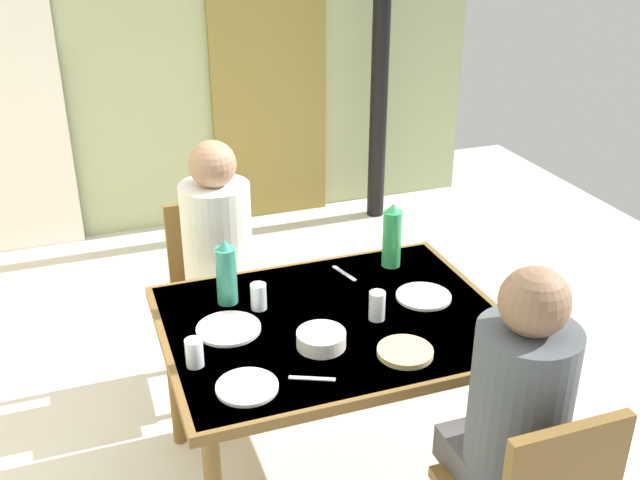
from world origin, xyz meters
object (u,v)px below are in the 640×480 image
Objects in this scene: chair_far_diner at (215,284)px; dining_table at (334,336)px; person_near_diner at (517,399)px; serving_bowl_center at (321,339)px; water_bottle_green_near at (226,274)px; water_bottle_green_far at (392,237)px; person_far_diner at (218,240)px.

dining_table is at bearing 108.40° from chair_far_diner.
person_near_diner is 4.53× the size of serving_bowl_center.
dining_table is 0.77m from person_near_diner.
water_bottle_green_near is 0.71m from water_bottle_green_far.
chair_far_diner is 0.31m from person_far_diner.
serving_bowl_center is (-0.48, -0.47, -0.10)m from water_bottle_green_far.
water_bottle_green_near is at bearing 119.99° from serving_bowl_center.
person_far_diner is at bearing 90.00° from chair_far_diner.
water_bottle_green_near is (-0.06, -0.58, 0.35)m from chair_far_diner.
serving_bowl_center reaches higher than dining_table.
serving_bowl_center is at bearing -124.16° from dining_table.
water_bottle_green_near is 0.47m from serving_bowl_center.
water_bottle_green_near is at bearing 82.17° from person_far_diner.
person_near_diner is (0.32, -0.69, 0.13)m from dining_table.
person_near_diner is at bearing -65.04° from dining_table.
chair_far_diner is 0.90m from water_bottle_green_far.
person_far_diner is 2.98× the size of water_bottle_green_near.
serving_bowl_center is (0.23, -0.40, -0.09)m from water_bottle_green_near.
person_near_diner and person_far_diner have the same top height.
dining_table is 4.46× the size of water_bottle_green_far.
serving_bowl_center is (-0.42, 0.54, -0.03)m from person_near_diner.
water_bottle_green_far reaches higher than dining_table.
person_far_diner is at bearing 101.50° from serving_bowl_center.
person_near_diner reaches higher than water_bottle_green_near.
serving_bowl_center is at bearing 99.92° from chair_far_diner.
water_bottle_green_far is at bearing 5.77° from water_bottle_green_near.
chair_far_diner reaches higher than dining_table.
person_near_diner is 1.14m from water_bottle_green_near.
person_near_diner reaches higher than dining_table.
water_bottle_green_near is at bearing 124.97° from person_near_diner.
dining_table is 0.75m from person_far_diner.
dining_table is 1.60× the size of person_near_diner.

